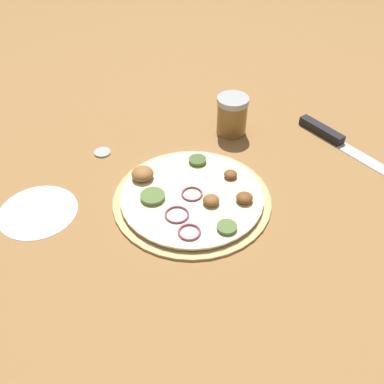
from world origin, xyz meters
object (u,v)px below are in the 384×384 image
spice_jar (232,115)px  loose_cap (102,152)px  knife (338,141)px  pizza (191,197)px

spice_jar → loose_cap: spice_jar is taller
spice_jar → loose_cap: (-0.26, 0.09, -0.04)m
knife → spice_jar: bearing=-138.2°
pizza → knife: (0.34, -0.03, -0.00)m
pizza → spice_jar: size_ratio=3.41×
loose_cap → spice_jar: bearing=-18.6°
spice_jar → loose_cap: bearing=161.4°
pizza → spice_jar: 0.23m
loose_cap → pizza: bearing=-72.4°
spice_jar → loose_cap: 0.27m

